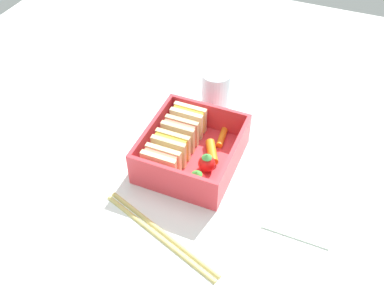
{
  "coord_description": "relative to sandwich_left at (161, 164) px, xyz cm",
  "views": [
    {
      "loc": [
        -42.82,
        -17.63,
        49.88
      ],
      "look_at": [
        0.0,
        0.0,
        2.7
      ],
      "focal_mm": 40.0,
      "sensor_mm": 36.0,
      "label": 1
    }
  ],
  "objects": [
    {
      "name": "carrot_stick_far_left",
      "position": [
        6.57,
        -5.53,
        -1.61
      ],
      "size": [
        4.68,
        3.41,
        1.47
      ],
      "primitive_type": "cylinder",
      "rotation": [
        1.57,
        0.0,
        2.06
      ],
      "color": "orange",
      "rests_on": "bento_tray"
    },
    {
      "name": "sandwich_center_right",
      "position": [
        10.33,
        0.0,
        0.0
      ],
      "size": [
        2.44,
        5.51,
        4.7
      ],
      "color": "beige",
      "rests_on": "bento_tray"
    },
    {
      "name": "folded_napkin",
      "position": [
        2.81,
        -21.08,
        -3.35
      ],
      "size": [
        11.31,
        9.43,
        0.4
      ],
      "primitive_type": "cube",
      "rotation": [
        0.0,
        0.0,
        -0.01
      ],
      "color": "silver",
      "rests_on": "ground_plane"
    },
    {
      "name": "strawberry_left",
      "position": [
        -0.27,
        -5.73,
        -0.88
      ],
      "size": [
        2.7,
        2.7,
        3.3
      ],
      "color": "red",
      "rests_on": "bento_tray"
    },
    {
      "name": "carrot_stick_left",
      "position": [
        10.63,
        -5.84,
        -1.81
      ],
      "size": [
        4.43,
        1.56,
        1.08
      ],
      "primitive_type": "cylinder",
      "rotation": [
        1.57,
        0.0,
        1.68
      ],
      "color": "orange",
      "rests_on": "bento_tray"
    },
    {
      "name": "sandwich_left",
      "position": [
        0.0,
        0.0,
        0.0
      ],
      "size": [
        2.44,
        5.51,
        4.7
      ],
      "color": "beige",
      "rests_on": "bento_tray"
    },
    {
      "name": "sandwich_center",
      "position": [
        6.89,
        0.0,
        0.0
      ],
      "size": [
        2.44,
        5.51,
        4.7
      ],
      "color": "#D2B383",
      "rests_on": "bento_tray"
    },
    {
      "name": "bento_tray",
      "position": [
        5.17,
        -2.76,
        -2.95
      ],
      "size": [
        15.57,
        14.05,
        1.2
      ],
      "primitive_type": "cube",
      "color": "#DD3841",
      "rests_on": "ground_plane"
    },
    {
      "name": "ground_plane",
      "position": [
        5.17,
        -2.76,
        -4.55
      ],
      "size": [
        120.0,
        120.0,
        2.0
      ],
      "primitive_type": "cube",
      "color": "white"
    },
    {
      "name": "strawberry_far_left",
      "position": [
        3.45,
        -5.86,
        -0.91
      ],
      "size": [
        2.63,
        2.63,
        3.23
      ],
      "color": "red",
      "rests_on": "bento_tray"
    },
    {
      "name": "sandwich_center_left",
      "position": [
        3.44,
        0.0,
        0.0
      ],
      "size": [
        2.44,
        5.51,
        4.7
      ],
      "color": "#D5BC83",
      "rests_on": "bento_tray"
    },
    {
      "name": "bento_rim",
      "position": [
        5.17,
        -2.76,
        0.01
      ],
      "size": [
        15.57,
        14.05,
        4.71
      ],
      "color": "#DD3841",
      "rests_on": "bento_tray"
    },
    {
      "name": "drinking_glass",
      "position": [
        19.06,
        -1.53,
        0.2
      ],
      "size": [
        5.17,
        5.17,
        7.51
      ],
      "primitive_type": "cylinder",
      "color": "silver",
      "rests_on": "ground_plane"
    },
    {
      "name": "chopstick_pair",
      "position": [
        -9.17,
        -3.96,
        -3.2
      ],
      "size": [
        8.17,
        19.68,
        0.7
      ],
      "color": "tan",
      "rests_on": "ground_plane"
    }
  ]
}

